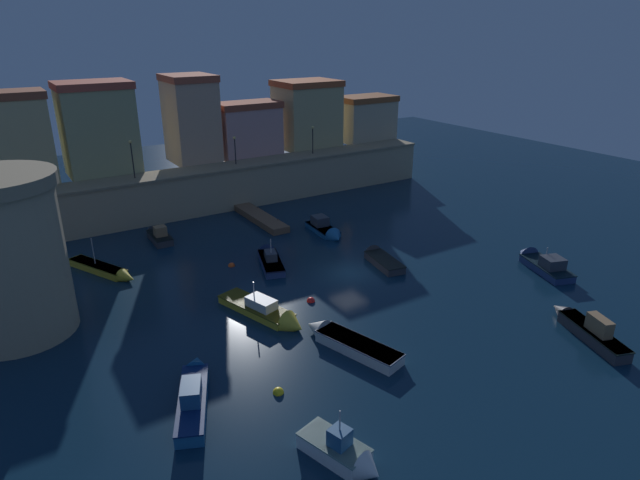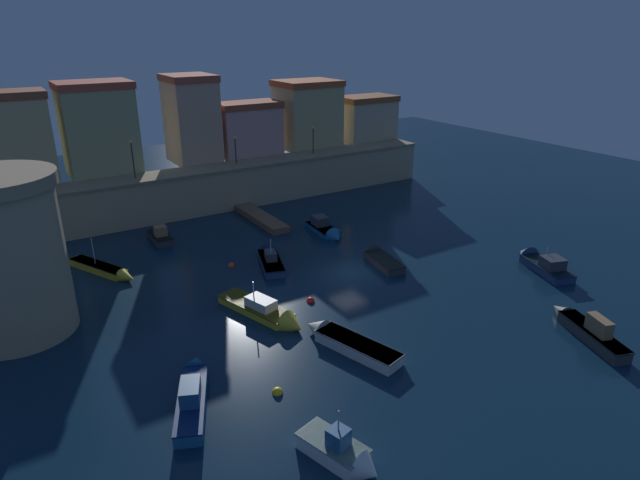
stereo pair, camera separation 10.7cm
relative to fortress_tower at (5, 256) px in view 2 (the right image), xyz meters
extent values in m
plane|color=#0C2338|center=(23.09, -4.11, -5.27)|extent=(116.69, 116.69, 0.00)
cube|color=tan|center=(23.09, 17.09, -3.10)|extent=(47.57, 3.51, 4.34)
cube|color=gray|center=(23.09, 17.09, -0.82)|extent=(47.57, 3.81, 0.24)
cube|color=tan|center=(2.67, 20.98, 3.08)|extent=(6.51, 4.27, 8.03)
cube|color=brown|center=(2.67, 20.98, 7.44)|extent=(6.77, 4.44, 0.70)
cube|color=tan|center=(10.39, 21.49, 3.30)|extent=(6.73, 5.29, 8.46)
cube|color=#B64936|center=(10.39, 21.49, 7.88)|extent=(7.00, 5.50, 0.70)
cube|color=tan|center=(20.11, 21.71, 3.39)|extent=(4.72, 5.71, 8.65)
cube|color=#B14E35|center=(20.11, 21.71, 8.07)|extent=(4.91, 5.94, 0.70)
cube|color=#D59990|center=(26.46, 20.78, 1.81)|extent=(6.99, 3.87, 5.48)
cube|color=#9E452E|center=(26.46, 20.78, 4.90)|extent=(7.27, 4.02, 0.70)
cube|color=tan|center=(34.83, 21.71, 2.74)|extent=(7.00, 5.72, 7.36)
cube|color=#B64F29|center=(34.83, 21.71, 6.78)|extent=(7.28, 5.95, 0.70)
cube|color=tan|center=(43.41, 21.10, 1.59)|extent=(7.08, 4.50, 5.05)
cube|color=brown|center=(43.41, 21.10, 4.47)|extent=(7.36, 4.68, 0.70)
cylinder|color=tan|center=(0.00, 0.00, -0.46)|extent=(7.00, 7.00, 9.62)
cube|color=brown|center=(22.69, 10.85, -4.95)|extent=(1.79, 8.98, 0.64)
cylinder|color=#4C3626|center=(23.50, 13.09, -4.92)|extent=(0.20, 0.20, 0.70)
cylinder|color=#4C3626|center=(23.50, 8.60, -4.92)|extent=(0.20, 0.20, 0.70)
cylinder|color=black|center=(12.30, 17.09, 1.02)|extent=(0.12, 0.12, 3.43)
sphere|color=#F9D172|center=(12.30, 17.09, 2.89)|extent=(0.32, 0.32, 0.32)
cylinder|color=black|center=(23.05, 17.09, 0.66)|extent=(0.12, 0.12, 2.70)
sphere|color=#F9D172|center=(23.05, 17.09, 2.16)|extent=(0.32, 0.32, 0.32)
cylinder|color=black|center=(32.80, 17.09, 0.75)|extent=(0.12, 0.12, 2.89)
sphere|color=#F9D172|center=(32.80, 17.09, 2.35)|extent=(0.32, 0.32, 0.32)
cube|color=#333338|center=(12.37, 10.77, -4.92)|extent=(1.56, 3.58, 0.70)
cone|color=#333338|center=(12.42, 12.99, -4.92)|extent=(1.43, 1.02, 1.41)
cube|color=black|center=(12.37, 10.77, -4.61)|extent=(1.59, 3.65, 0.08)
cube|color=olive|center=(12.36, 10.39, -4.13)|extent=(1.07, 0.99, 0.89)
cube|color=#99B7C6|center=(12.37, 10.87, -4.08)|extent=(0.94, 0.08, 0.53)
cube|color=white|center=(11.01, -20.00, -4.86)|extent=(2.41, 3.60, 0.83)
cone|color=white|center=(11.58, -21.98, -4.86)|extent=(1.67, 1.30, 1.47)
cube|color=slate|center=(11.01, -20.00, -4.48)|extent=(2.46, 3.67, 0.08)
cube|color=navy|center=(11.10, -20.31, -4.01)|extent=(1.09, 1.09, 0.85)
cylinder|color=#B2B2B7|center=(11.10, -20.30, -3.50)|extent=(0.08, 0.08, 1.88)
cube|color=navy|center=(36.63, -12.46, -4.95)|extent=(3.33, 5.18, 0.64)
cone|color=navy|center=(37.62, -9.57, -4.95)|extent=(2.11, 1.86, 1.76)
cube|color=black|center=(36.63, -12.46, -4.67)|extent=(3.40, 5.29, 0.08)
cube|color=#333842|center=(36.43, -13.04, -4.20)|extent=(1.94, 1.95, 0.86)
cylinder|color=#B2B2B7|center=(36.72, -12.20, -3.95)|extent=(0.08, 0.08, 1.37)
cube|color=#195689|center=(26.37, 4.94, -5.02)|extent=(2.08, 4.34, 0.50)
cone|color=#195689|center=(26.14, 2.31, -5.02)|extent=(1.72, 1.32, 1.63)
cube|color=#0B223A|center=(26.37, 4.94, -4.82)|extent=(2.12, 4.42, 0.08)
cube|color=#333842|center=(26.42, 5.50, -4.34)|extent=(1.43, 1.65, 0.88)
cube|color=#195689|center=(6.68, -13.40, -4.88)|extent=(3.54, 5.77, 0.78)
cone|color=#195689|center=(8.08, -10.19, -4.88)|extent=(1.76, 1.81, 1.31)
cube|color=#0A1F4D|center=(6.68, -13.40, -4.54)|extent=(3.61, 5.88, 0.08)
cube|color=navy|center=(6.61, -13.57, -4.05)|extent=(1.60, 2.00, 0.89)
cube|color=gold|center=(13.98, -5.86, -4.99)|extent=(3.40, 6.22, 0.56)
cone|color=gold|center=(15.02, -9.34, -4.99)|extent=(2.00, 1.82, 1.67)
cube|color=#5B5010|center=(13.98, -5.86, -4.76)|extent=(3.46, 6.35, 0.08)
cube|color=silver|center=(14.14, -6.40, -4.39)|extent=(1.73, 2.37, 0.66)
cylinder|color=#B2B2B7|center=(13.94, -5.73, -3.87)|extent=(0.08, 0.08, 1.69)
cube|color=#333338|center=(30.16, -20.57, -4.88)|extent=(2.99, 5.48, 0.79)
cone|color=#333338|center=(31.29, -17.43, -4.88)|extent=(1.58, 1.72, 1.18)
cube|color=black|center=(30.16, -20.57, -4.52)|extent=(3.05, 5.59, 0.08)
cube|color=olive|center=(30.05, -20.88, -3.96)|extent=(1.24, 1.86, 1.05)
cube|color=navy|center=(18.40, 0.35, -4.97)|extent=(3.01, 5.10, 0.61)
cone|color=navy|center=(19.37, 3.25, -4.97)|extent=(1.82, 1.76, 1.47)
cube|color=black|center=(18.40, 0.35, -4.70)|extent=(3.07, 5.20, 0.08)
cube|color=#333842|center=(18.42, 0.42, -4.32)|extent=(1.29, 1.61, 0.68)
cube|color=#99B7C6|center=(18.64, 1.08, -4.28)|extent=(0.78, 0.31, 0.41)
cylinder|color=#B2B2B7|center=(18.34, 0.17, -3.72)|extent=(0.08, 0.08, 1.88)
cube|color=#333338|center=(26.35, -4.55, -4.95)|extent=(2.28, 4.40, 0.65)
cone|color=#333338|center=(26.80, -1.95, -4.95)|extent=(1.69, 1.41, 1.51)
cube|color=black|center=(26.35, -4.55, -4.66)|extent=(2.33, 4.49, 0.08)
cube|color=silver|center=(16.98, -13.74, -4.90)|extent=(3.05, 5.84, 0.74)
cone|color=silver|center=(16.03, -10.41, -4.90)|extent=(1.82, 1.75, 1.49)
cube|color=#495872|center=(16.98, -13.74, -4.57)|extent=(3.11, 5.96, 0.08)
cube|color=gold|center=(6.17, 7.00, -4.97)|extent=(3.60, 5.75, 0.61)
cone|color=gold|center=(7.72, 3.81, -4.97)|extent=(1.63, 1.75, 1.13)
cube|color=olive|center=(6.17, 7.00, -4.70)|extent=(3.67, 5.86, 0.08)
cylinder|color=#B2B2B7|center=(6.06, 7.24, -3.56)|extent=(0.08, 0.08, 2.20)
sphere|color=yellow|center=(11.04, -14.56, -5.27)|extent=(0.61, 0.61, 0.61)
sphere|color=red|center=(17.98, -6.58, -5.27)|extent=(0.60, 0.60, 0.60)
sphere|color=#EA4C19|center=(15.67, 2.18, -5.27)|extent=(0.57, 0.57, 0.57)
camera|label=1|loc=(-0.01, -36.16, 13.16)|focal=30.42mm
camera|label=2|loc=(0.08, -36.22, 13.16)|focal=30.42mm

